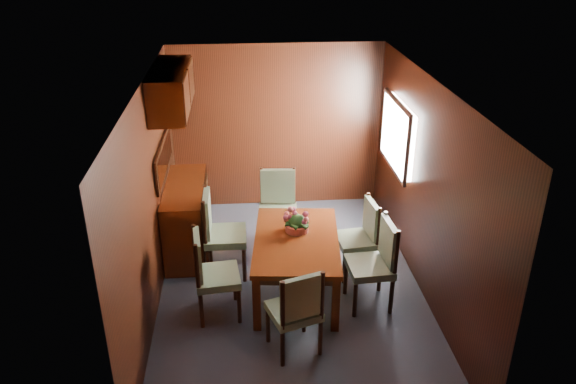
{
  "coord_description": "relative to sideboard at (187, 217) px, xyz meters",
  "views": [
    {
      "loc": [
        -0.5,
        -5.44,
        3.82
      ],
      "look_at": [
        0.0,
        0.39,
        1.05
      ],
      "focal_mm": 35.0,
      "sensor_mm": 36.0,
      "label": 1
    }
  ],
  "objects": [
    {
      "name": "dining_table",
      "position": [
        1.3,
        -1.08,
        0.15
      ],
      "size": [
        1.07,
        1.57,
        0.7
      ],
      "rotation": [
        0.0,
        0.0,
        -0.1
      ],
      "color": "#341306",
      "rests_on": "ground"
    },
    {
      "name": "chair_right_far",
      "position": [
        2.12,
        -0.74,
        0.08
      ],
      "size": [
        0.48,
        0.5,
        0.96
      ],
      "rotation": [
        0.0,
        0.0,
        1.68
      ],
      "color": "black",
      "rests_on": "ground"
    },
    {
      "name": "room_shell",
      "position": [
        1.15,
        -0.67,
        1.18
      ],
      "size": [
        3.06,
        4.52,
        2.41
      ],
      "color": "black",
      "rests_on": "ground"
    },
    {
      "name": "sideboard",
      "position": [
        0.0,
        0.0,
        0.0
      ],
      "size": [
        0.48,
        1.4,
        0.9
      ],
      "primitive_type": "cube",
      "color": "#341306",
      "rests_on": "ground"
    },
    {
      "name": "ground",
      "position": [
        1.25,
        -1.0,
        -0.45
      ],
      "size": [
        4.5,
        4.5,
        0.0
      ],
      "primitive_type": "plane",
      "color": "#323644",
      "rests_on": "ground"
    },
    {
      "name": "chair_left_far",
      "position": [
        0.42,
        -0.6,
        0.15
      ],
      "size": [
        0.49,
        0.51,
        1.07
      ],
      "rotation": [
        0.0,
        0.0,
        -1.57
      ],
      "color": "black",
      "rests_on": "ground"
    },
    {
      "name": "chair_left_near",
      "position": [
        0.36,
        -1.42,
        0.11
      ],
      "size": [
        0.5,
        0.52,
        1.0
      ],
      "rotation": [
        0.0,
        0.0,
        -1.46
      ],
      "color": "black",
      "rests_on": "ground"
    },
    {
      "name": "chair_head",
      "position": [
        1.21,
        -2.11,
        0.09
      ],
      "size": [
        0.57,
        0.56,
        0.97
      ],
      "rotation": [
        0.0,
        0.0,
        0.32
      ],
      "color": "black",
      "rests_on": "ground"
    },
    {
      "name": "flower_centerpiece",
      "position": [
        1.33,
        -0.9,
        0.38
      ],
      "size": [
        0.29,
        0.29,
        0.29
      ],
      "color": "#BF4B3A",
      "rests_on": "dining_table"
    },
    {
      "name": "chair_right_near",
      "position": [
        2.15,
        -1.37,
        0.12
      ],
      "size": [
        0.5,
        0.51,
        1.03
      ],
      "rotation": [
        0.0,
        0.0,
        1.63
      ],
      "color": "black",
      "rests_on": "ground"
    },
    {
      "name": "chair_foot",
      "position": [
        1.17,
        0.04,
        0.12
      ],
      "size": [
        0.52,
        0.5,
        1.03
      ],
      "rotation": [
        0.0,
        0.0,
        3.07
      ],
      "color": "black",
      "rests_on": "ground"
    }
  ]
}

